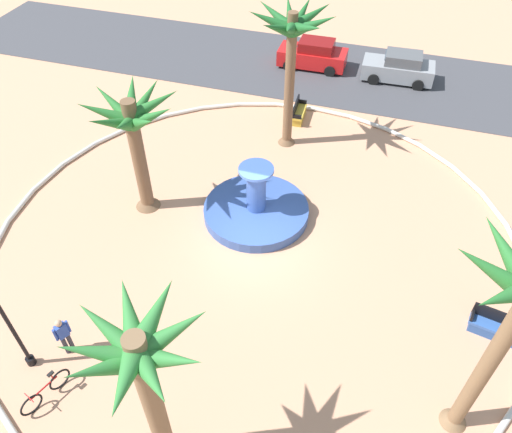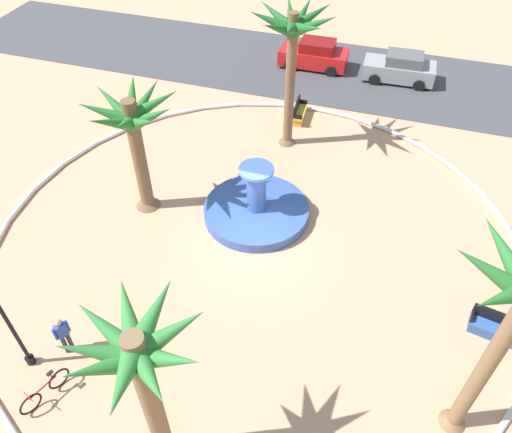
% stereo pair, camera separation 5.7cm
% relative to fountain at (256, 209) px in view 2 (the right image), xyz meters
% --- Properties ---
extents(ground_plane, '(80.00, 80.00, 0.00)m').
position_rel_fountain_xyz_m(ground_plane, '(0.48, -1.54, -0.34)').
color(ground_plane, tan).
extents(plaza_curb, '(20.68, 20.68, 0.20)m').
position_rel_fountain_xyz_m(plaza_curb, '(0.48, -1.54, -0.24)').
color(plaza_curb, silver).
rests_on(plaza_curb, ground).
extents(street_asphalt, '(48.00, 8.00, 0.03)m').
position_rel_fountain_xyz_m(street_asphalt, '(0.48, 13.20, -0.32)').
color(street_asphalt, '#424247').
rests_on(street_asphalt, ground).
extents(fountain, '(4.35, 4.35, 2.47)m').
position_rel_fountain_xyz_m(fountain, '(0.00, 0.00, 0.00)').
color(fountain, '#38569E').
rests_on(fountain, ground).
extents(palm_tree_by_curb, '(3.82, 3.86, 6.66)m').
position_rel_fountain_xyz_m(palm_tree_by_curb, '(-0.13, 5.44, 4.88)').
color(palm_tree_by_curb, brown).
rests_on(palm_tree_by_curb, ground).
extents(palm_tree_mid_plaza, '(3.71, 3.80, 5.33)m').
position_rel_fountain_xyz_m(palm_tree_mid_plaza, '(-4.54, -0.80, 3.56)').
color(palm_tree_mid_plaza, brown).
rests_on(palm_tree_mid_plaza, ground).
extents(palm_tree_far_side, '(3.33, 3.43, 5.98)m').
position_rel_fountain_xyz_m(palm_tree_far_side, '(0.50, -9.88, 4.14)').
color(palm_tree_far_side, brown).
rests_on(palm_tree_far_side, ground).
extents(bench_east, '(0.59, 1.63, 1.00)m').
position_rel_fountain_xyz_m(bench_east, '(-0.07, 7.61, 0.01)').
color(bench_east, gold).
rests_on(bench_east, ground).
extents(bench_west, '(1.66, 0.78, 1.00)m').
position_rel_fountain_xyz_m(bench_west, '(9.22, -3.13, 0.01)').
color(bench_west, '#335BA8').
rests_on(bench_west, ground).
extents(lamppost, '(0.32, 0.32, 4.19)m').
position_rel_fountain_xyz_m(lamppost, '(-4.77, -8.68, 2.11)').
color(lamppost, black).
rests_on(lamppost, ground).
extents(bicycle_red_frame, '(0.67, 1.64, 0.94)m').
position_rel_fountain_xyz_m(bicycle_red_frame, '(-3.57, -9.51, 0.04)').
color(bicycle_red_frame, black).
rests_on(bicycle_red_frame, ground).
extents(person_cyclist_helmet, '(0.33, 0.49, 1.63)m').
position_rel_fountain_xyz_m(person_cyclist_helmet, '(-3.85, -7.90, 0.57)').
color(person_cyclist_helmet, '#33333D').
rests_on(person_cyclist_helmet, ground).
extents(parked_car_leftmost, '(4.03, 1.98, 1.67)m').
position_rel_fountain_xyz_m(parked_car_leftmost, '(-0.67, 13.43, 0.44)').
color(parked_car_leftmost, red).
rests_on(parked_car_leftmost, ground).
extents(parked_car_second, '(4.06, 2.04, 1.67)m').
position_rel_fountain_xyz_m(parked_car_second, '(4.36, 13.30, 0.44)').
color(parked_car_second, gray).
rests_on(parked_car_second, ground).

